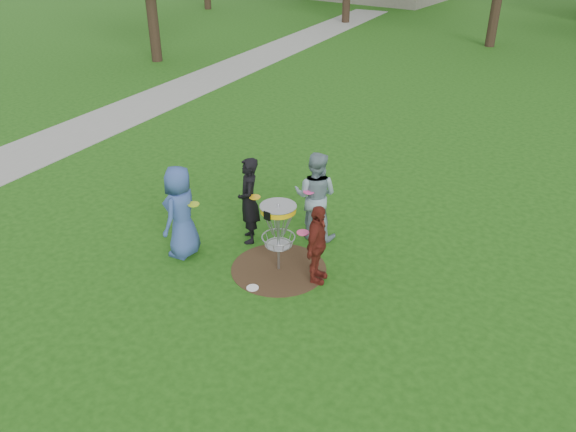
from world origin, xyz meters
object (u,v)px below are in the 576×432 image
Objects in this scene: player_black at (249,201)px; disc_golf_basket at (278,222)px; player_blue at (181,212)px; player_maroon at (317,245)px; player_grey at (315,196)px.

player_black is 1.30× the size of disc_golf_basket.
player_blue is 1.33× the size of disc_golf_basket.
player_blue reaches higher than player_maroon.
player_maroon is at bearing 36.12° from player_black.
disc_golf_basket is (1.11, -0.52, 0.13)m from player_black.
player_black is 1.23m from disc_golf_basket.
player_blue is at bearing 90.44° from player_maroon.
player_black is at bearing 134.90° from player_blue.
player_grey is at bearing 126.99° from player_blue.
player_maroon is 1.09× the size of disc_golf_basket.
player_blue is 1.03× the size of player_black.
disc_golf_basket is (0.12, -1.41, 0.10)m from player_grey.
player_grey reaches higher than player_blue.
player_grey is 1.59m from player_maroon.
player_blue is 1.93m from disc_golf_basket.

